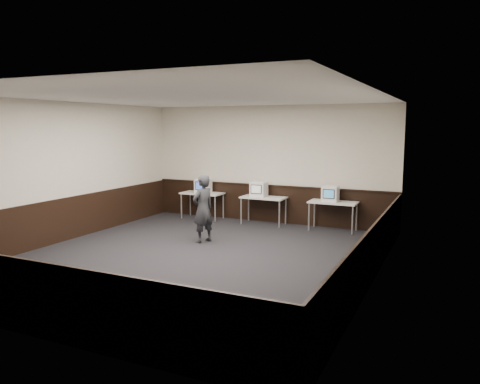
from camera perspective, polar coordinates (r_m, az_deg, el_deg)
name	(u,v)px	position (r m, az deg, el deg)	size (l,w,h in m)	color
floor	(196,257)	(9.61, -5.35, -7.94)	(8.00, 8.00, 0.00)	black
ceiling	(194,97)	(9.26, -5.62, 11.47)	(8.00, 8.00, 0.00)	white
back_wall	(269,164)	(12.89, 3.58, 3.39)	(7.00, 7.00, 0.00)	beige
front_wall	(27,213)	(6.23, -24.49, -2.29)	(7.00, 7.00, 0.00)	beige
left_wall	(63,172)	(11.47, -20.75, 2.32)	(8.00, 8.00, 0.00)	beige
right_wall	(377,189)	(8.11, 16.35, 0.36)	(8.00, 8.00, 0.00)	beige
wainscot_back	(269,204)	(13.00, 3.51, -1.45)	(6.98, 0.04, 1.00)	black
wainscot_front	(34,299)	(6.51, -23.78, -11.83)	(6.98, 0.04, 1.00)	black
wainscot_left	(66,219)	(11.61, -20.41, -3.10)	(0.04, 7.98, 1.00)	black
wainscot_right	(373,253)	(8.33, 15.91, -7.16)	(0.04, 7.98, 1.00)	black
wainscot_rail	(268,185)	(12.91, 3.49, 0.81)	(6.98, 0.06, 0.04)	black
desk_left	(202,195)	(13.45, -4.64, -0.37)	(1.20, 0.60, 0.75)	silver
desk_center	(263,199)	(12.63, 2.88, -0.91)	(1.20, 0.60, 0.75)	silver
desk_right	(333,204)	(12.05, 11.28, -1.48)	(1.20, 0.60, 0.75)	silver
emac_left	(203,186)	(13.44, -4.52, 0.78)	(0.42, 0.45, 0.39)	white
emac_center	(259,189)	(12.65, 2.31, 0.37)	(0.43, 0.46, 0.41)	white
emac_right	(330,194)	(12.03, 10.96, -0.20)	(0.41, 0.44, 0.39)	white
person	(203,209)	(10.67, -4.53, -2.04)	(0.57, 0.37, 1.55)	#24262A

